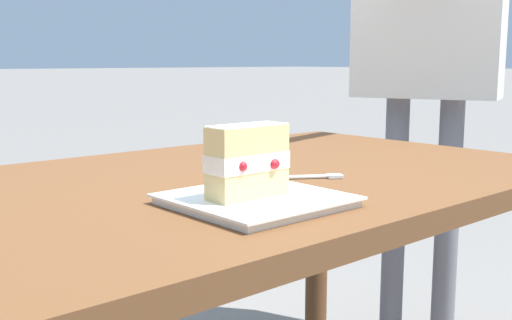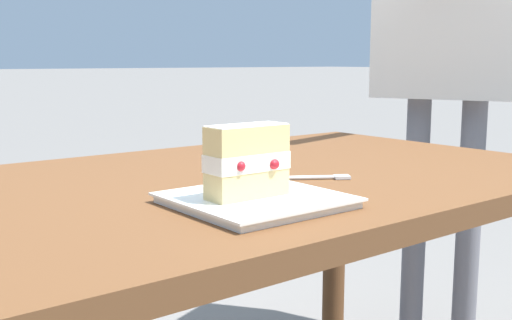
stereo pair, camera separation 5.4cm
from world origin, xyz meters
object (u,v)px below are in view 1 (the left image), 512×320
dessert_plate (256,200)px  cake_slice (248,161)px  dessert_fork (306,177)px  patio_table (207,229)px  diner_person (429,12)px

dessert_plate → cake_slice: (-0.02, 0.00, 0.06)m
dessert_plate → dessert_fork: 0.24m
cake_slice → dessert_fork: bearing=23.6°
dessert_plate → cake_slice: bearing=179.7°
patio_table → dessert_fork: size_ratio=10.13×
patio_table → diner_person: size_ratio=0.91×
dessert_plate → diner_person: bearing=21.7°
cake_slice → diner_person: bearing=21.4°
patio_table → dessert_fork: (0.15, -0.12, 0.10)m
dessert_plate → dessert_fork: (0.22, 0.10, -0.00)m
dessert_fork → diner_person: size_ratio=0.09×
dessert_plate → diner_person: (1.15, 0.46, 0.37)m
patio_table → cake_slice: bearing=-111.5°
cake_slice → diner_person: diner_person is taller
patio_table → dessert_plate: 0.26m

